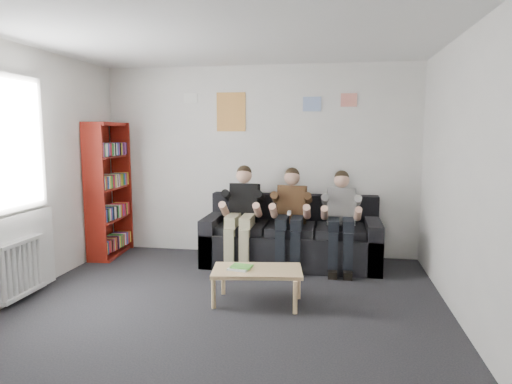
# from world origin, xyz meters

# --- Properties ---
(room_shell) EXTENTS (5.00, 5.00, 5.00)m
(room_shell) POSITION_xyz_m (0.00, 0.00, 1.35)
(room_shell) COLOR black
(room_shell) RESTS_ON ground
(sofa) EXTENTS (2.32, 0.95, 0.90)m
(sofa) POSITION_xyz_m (0.52, 2.06, 0.32)
(sofa) COLOR black
(sofa) RESTS_ON ground
(bookshelf) EXTENTS (0.29, 0.86, 1.90)m
(bookshelf) POSITION_xyz_m (-2.08, 2.02, 0.95)
(bookshelf) COLOR maroon
(bookshelf) RESTS_ON ground
(coffee_table) EXTENTS (0.92, 0.50, 0.37)m
(coffee_table) POSITION_xyz_m (0.31, 0.52, 0.32)
(coffee_table) COLOR #DDBE7F
(coffee_table) RESTS_ON ground
(game_cases) EXTENTS (0.23, 0.19, 0.03)m
(game_cases) POSITION_xyz_m (0.14, 0.49, 0.38)
(game_cases) COLOR silver
(game_cases) RESTS_ON coffee_table
(person_left) EXTENTS (0.39, 0.83, 1.32)m
(person_left) POSITION_xyz_m (-0.12, 1.86, 0.67)
(person_left) COLOR black
(person_left) RESTS_ON sofa
(person_middle) EXTENTS (0.38, 0.81, 1.30)m
(person_middle) POSITION_xyz_m (0.52, 1.86, 0.66)
(person_middle) COLOR #553A1C
(person_middle) RESTS_ON sofa
(person_right) EXTENTS (0.36, 0.78, 1.27)m
(person_right) POSITION_xyz_m (1.17, 1.86, 0.65)
(person_right) COLOR silver
(person_right) RESTS_ON sofa
(radiator) EXTENTS (0.10, 0.64, 0.60)m
(radiator) POSITION_xyz_m (-2.15, 0.20, 0.35)
(radiator) COLOR white
(radiator) RESTS_ON ground
(window) EXTENTS (0.05, 1.30, 2.36)m
(window) POSITION_xyz_m (-2.22, 0.20, 1.03)
(window) COLOR white
(window) RESTS_ON room_shell
(poster_large) EXTENTS (0.42, 0.01, 0.55)m
(poster_large) POSITION_xyz_m (-0.40, 2.49, 2.05)
(poster_large) COLOR gold
(poster_large) RESTS_ON room_shell
(poster_blue) EXTENTS (0.25, 0.01, 0.20)m
(poster_blue) POSITION_xyz_m (0.75, 2.49, 2.15)
(poster_blue) COLOR #3F76D8
(poster_blue) RESTS_ON room_shell
(poster_pink) EXTENTS (0.22, 0.01, 0.18)m
(poster_pink) POSITION_xyz_m (1.25, 2.49, 2.20)
(poster_pink) COLOR #CF409A
(poster_pink) RESTS_ON room_shell
(poster_sign) EXTENTS (0.20, 0.01, 0.14)m
(poster_sign) POSITION_xyz_m (-1.00, 2.49, 2.25)
(poster_sign) COLOR white
(poster_sign) RESTS_ON room_shell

